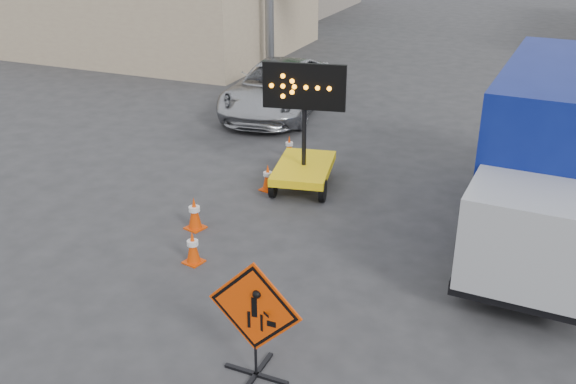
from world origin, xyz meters
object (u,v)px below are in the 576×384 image
Objects in this scene: construction_sign at (255,319)px; box_truck at (549,165)px; arrow_board at (304,161)px; pickup_truck at (278,88)px.

construction_sign is 7.26m from box_truck.
arrow_board is at bearing 106.99° from construction_sign.
arrow_board is (-1.93, 6.71, -0.33)m from construction_sign.
construction_sign is at bearing -85.30° from arrow_board.
arrow_board is 5.53m from box_truck.
arrow_board is 0.42× the size of box_truck.
construction_sign reaches higher than pickup_truck.
box_truck reaches higher than construction_sign.
pickup_truck is at bearing 108.18° from arrow_board.
arrow_board is at bearing -68.27° from pickup_truck.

